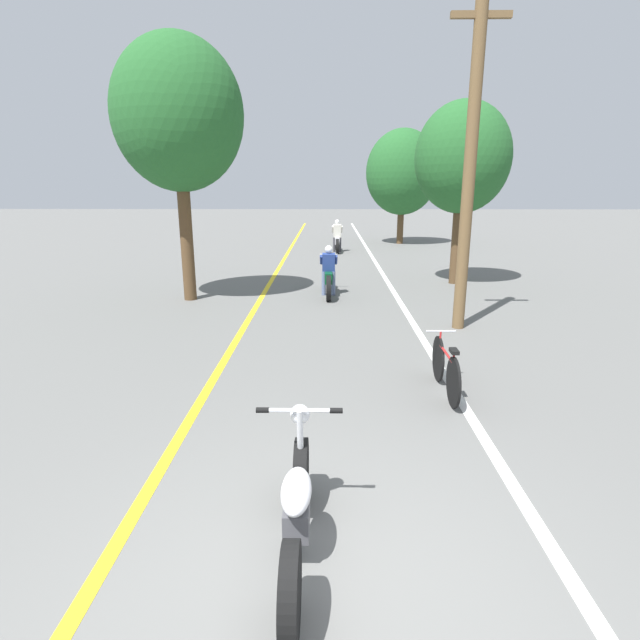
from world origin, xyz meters
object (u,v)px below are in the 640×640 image
at_px(utility_pole, 470,163).
at_px(roadside_tree_right_near, 463,159).
at_px(bicycle_parked, 446,368).
at_px(motorcycle_rider_lead, 329,276).
at_px(roadside_tree_left, 178,116).
at_px(motorcycle_foreground, 297,510).
at_px(motorcycle_rider_far, 337,240).
at_px(roadside_tree_right_far, 402,172).

relative_size(utility_pole, roadside_tree_right_near, 1.23).
bearing_deg(bicycle_parked, motorcycle_rider_lead, 104.11).
distance_m(roadside_tree_left, motorcycle_foreground, 10.70).
distance_m(motorcycle_rider_lead, bicycle_parked, 6.83).
distance_m(roadside_tree_right_near, roadside_tree_left, 7.87).
xyz_separation_m(motorcycle_rider_lead, bicycle_parked, (1.66, -6.62, -0.14)).
height_order(motorcycle_rider_lead, motorcycle_rider_far, motorcycle_rider_far).
xyz_separation_m(roadside_tree_left, bicycle_parked, (5.28, -6.00, -4.13)).
bearing_deg(utility_pole, roadside_tree_left, 157.77).
height_order(roadside_tree_right_near, roadside_tree_right_far, roadside_tree_right_far).
bearing_deg(motorcycle_rider_far, bicycle_parked, -85.38).
bearing_deg(roadside_tree_left, roadside_tree_right_far, 60.74).
relative_size(roadside_tree_right_near, bicycle_parked, 3.18).
relative_size(roadside_tree_right_far, bicycle_parked, 3.38).
height_order(motorcycle_foreground, bicycle_parked, motorcycle_foreground).
distance_m(utility_pole, roadside_tree_right_near, 5.07).
xyz_separation_m(roadside_tree_right_near, motorcycle_foreground, (-4.10, -11.65, -3.22)).
distance_m(roadside_tree_right_near, bicycle_parked, 9.21).
height_order(roadside_tree_right_near, motorcycle_rider_lead, roadside_tree_right_near).
xyz_separation_m(roadside_tree_left, motorcycle_rider_lead, (3.62, 0.63, -3.99)).
height_order(utility_pole, roadside_tree_right_near, utility_pole).
relative_size(roadside_tree_right_near, motorcycle_rider_lead, 2.38).
bearing_deg(roadside_tree_right_far, bicycle_parked, -95.98).
height_order(roadside_tree_right_near, motorcycle_rider_far, roadside_tree_right_near).
bearing_deg(bicycle_parked, roadside_tree_right_near, 75.40).
bearing_deg(motorcycle_rider_lead, utility_pole, -49.80).
bearing_deg(utility_pole, roadside_tree_right_far, 86.56).
height_order(roadside_tree_right_far, motorcycle_rider_far, roadside_tree_right_far).
xyz_separation_m(roadside_tree_right_near, bicycle_parked, (-2.17, -8.34, -3.26)).
bearing_deg(roadside_tree_right_far, motorcycle_foreground, -99.98).
bearing_deg(roadside_tree_right_far, roadside_tree_right_near, -89.01).
bearing_deg(roadside_tree_right_near, roadside_tree_right_far, 90.99).
bearing_deg(roadside_tree_left, utility_pole, -22.23).
bearing_deg(roadside_tree_right_near, utility_pole, -102.78).
bearing_deg(motorcycle_foreground, motorcycle_rider_lead, 88.46).
distance_m(roadside_tree_right_far, motorcycle_rider_far, 5.49).
relative_size(roadside_tree_right_near, motorcycle_foreground, 2.56).
xyz_separation_m(roadside_tree_right_far, motorcycle_rider_far, (-3.26, -3.27, -2.96)).
relative_size(motorcycle_rider_lead, bicycle_parked, 1.33).
height_order(utility_pole, roadside_tree_left, utility_pole).
height_order(utility_pole, roadside_tree_right_far, utility_pole).
bearing_deg(bicycle_parked, roadside_tree_right_far, 84.02).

